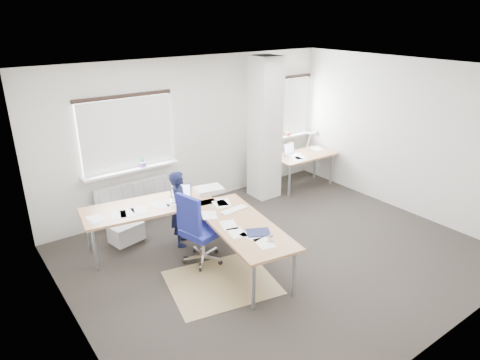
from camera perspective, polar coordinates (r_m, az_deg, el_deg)
ground at (r=6.79m, az=5.09°, el=-9.84°), size 6.00×6.00×0.00m
room_shell at (r=6.51m, az=4.18°, el=5.63°), size 6.04×5.04×2.82m
floor_mat at (r=6.14m, az=-2.48°, el=-13.48°), size 1.64×1.47×0.01m
white_crate at (r=7.31m, az=-14.91°, el=-6.75°), size 0.57×0.45×0.30m
desk_main at (r=6.44m, az=-5.84°, el=-4.69°), size 2.40×2.94×0.96m
desk_side at (r=9.11m, az=8.50°, el=3.15°), size 1.41×0.73×1.22m
task_chair at (r=6.43m, az=-5.28°, el=-8.44°), size 0.64×0.63×1.15m
person at (r=6.84m, az=-8.02°, el=-3.76°), size 0.48×0.54×1.25m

